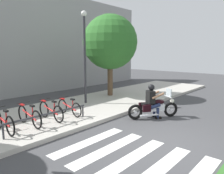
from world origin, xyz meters
TOP-DOWN VIEW (x-y plane):
  - ground_plane at (0.00, 0.00)m, footprint 48.00×48.00m
  - sidewalk at (0.00, 4.71)m, footprint 24.00×4.40m
  - crosswalk_stripe_1 at (-1.33, -0.80)m, footprint 2.80×0.40m
  - crosswalk_stripe_2 at (-1.33, 0.00)m, footprint 2.80×0.40m
  - crosswalk_stripe_3 at (-1.33, 0.80)m, footprint 2.80×0.40m
  - crosswalk_stripe_4 at (-1.33, 1.60)m, footprint 2.80×0.40m
  - motorcycle at (2.11, 1.37)m, footprint 1.93×1.34m
  - rider at (2.05, 1.42)m, footprint 0.77×0.73m
  - bicycle_0 at (-2.88, 3.94)m, footprint 0.48×1.66m
  - bicycle_1 at (-2.01, 3.94)m, footprint 0.48×1.69m
  - bicycle_2 at (-1.14, 3.94)m, footprint 0.48×1.66m
  - bicycle_3 at (-0.27, 3.94)m, footprint 0.48×1.56m
  - bike_rack at (-1.58, 3.39)m, footprint 3.21×0.07m
  - street_lamp at (1.67, 5.11)m, footprint 0.28×0.28m
  - tree_near_rack at (4.02, 5.51)m, footprint 3.21×3.21m
  - building_backdrop at (0.00, 10.41)m, footprint 24.00×1.20m

SIDE VIEW (x-z plane):
  - ground_plane at x=0.00m, z-range 0.00..0.00m
  - crosswalk_stripe_1 at x=-1.33m, z-range 0.00..0.01m
  - crosswalk_stripe_2 at x=-1.33m, z-range 0.00..0.01m
  - crosswalk_stripe_3 at x=-1.33m, z-range 0.00..0.01m
  - crosswalk_stripe_4 at x=-1.33m, z-range 0.00..0.01m
  - sidewalk at x=0.00m, z-range 0.00..0.15m
  - motorcycle at x=2.11m, z-range -0.15..1.07m
  - bicycle_3 at x=-0.27m, z-range 0.12..0.85m
  - bicycle_2 at x=-1.14m, z-range 0.11..0.90m
  - bicycle_1 at x=-2.01m, z-range 0.11..0.90m
  - bicycle_0 at x=-2.88m, z-range 0.11..0.91m
  - bike_rack at x=-1.58m, z-range 0.32..0.80m
  - rider at x=2.05m, z-range 0.11..1.54m
  - street_lamp at x=1.67m, z-range 0.47..5.19m
  - tree_near_rack at x=4.02m, z-range 0.85..5.78m
  - building_backdrop at x=0.00m, z-range 0.00..6.77m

